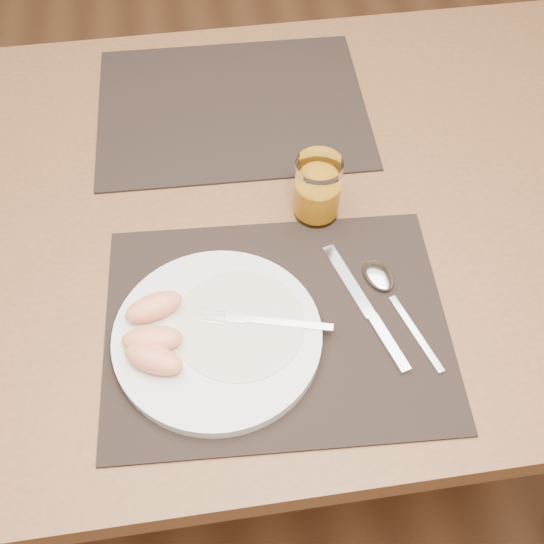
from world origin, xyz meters
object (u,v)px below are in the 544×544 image
at_px(placemat_near, 276,325).
at_px(placemat_far, 232,107).
at_px(table, 245,239).
at_px(juice_glass, 318,191).
at_px(knife, 372,316).
at_px(fork, 254,320).
at_px(spoon, 384,283).
at_px(plate, 217,337).

bearing_deg(placemat_near, placemat_far, 91.28).
bearing_deg(table, juice_glass, -17.76).
distance_m(placemat_far, juice_glass, 0.28).
bearing_deg(knife, table, 122.22).
bearing_deg(fork, table, 86.54).
distance_m(fork, juice_glass, 0.22).
bearing_deg(placemat_far, placemat_near, -88.72).
height_order(knife, juice_glass, juice_glass).
bearing_deg(placemat_far, fork, -92.64).
height_order(fork, spoon, fork).
distance_m(placemat_far, fork, 0.44).
height_order(plate, juice_glass, juice_glass).
xyz_separation_m(placemat_near, placemat_far, (-0.01, 0.44, 0.00)).
distance_m(table, plate, 0.26).
distance_m(table, placemat_far, 0.24).
distance_m(fork, knife, 0.16).
distance_m(table, knife, 0.28).
distance_m(plate, knife, 0.21).
relative_size(plate, spoon, 1.42).
relative_size(table, juice_glass, 13.85).
bearing_deg(spoon, table, 133.63).
bearing_deg(table, plate, -104.96).
bearing_deg(knife, placemat_far, 106.95).
xyz_separation_m(table, fork, (-0.01, -0.22, 0.11)).
xyz_separation_m(placemat_near, spoon, (0.15, 0.04, 0.01)).
distance_m(plate, juice_glass, 0.26).
xyz_separation_m(knife, spoon, (0.03, 0.05, 0.00)).
xyz_separation_m(plate, spoon, (0.23, 0.05, -0.00)).
distance_m(table, fork, 0.24).
xyz_separation_m(plate, juice_glass, (0.17, 0.20, 0.04)).
distance_m(table, spoon, 0.27).
relative_size(placemat_near, placemat_far, 1.00).
relative_size(table, fork, 8.09).
relative_size(placemat_near, knife, 2.08).
bearing_deg(juice_glass, fork, -122.24).
xyz_separation_m(placemat_far, plate, (-0.07, -0.45, 0.01)).
bearing_deg(placemat_near, spoon, 14.63).
bearing_deg(table, fork, -93.46).
xyz_separation_m(placemat_near, juice_glass, (0.09, 0.19, 0.05)).
xyz_separation_m(placemat_far, fork, (-0.02, -0.44, 0.02)).
xyz_separation_m(placemat_near, knife, (0.13, -0.01, 0.00)).
height_order(placemat_far, juice_glass, juice_glass).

